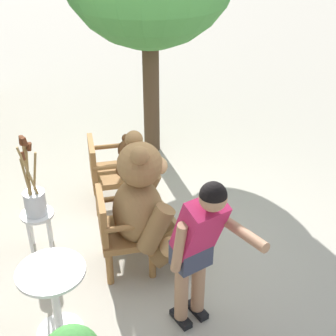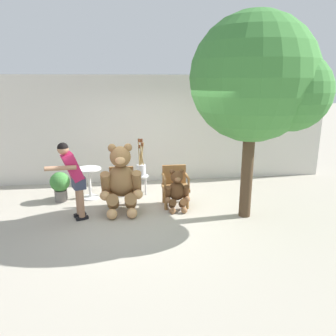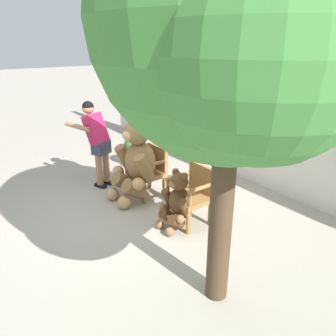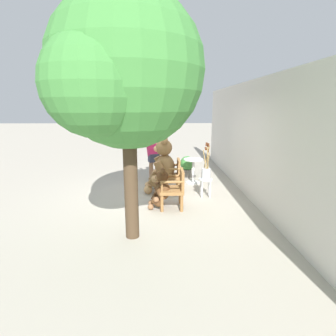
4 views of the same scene
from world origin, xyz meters
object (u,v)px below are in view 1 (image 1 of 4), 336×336
brush_bucket (34,196)px  teddy_bear_large (146,206)px  teddy_bear_small (132,171)px  round_side_table (55,295)px  wooden_chair_left (120,229)px  person_visitor (198,242)px  white_stool (38,221)px  wooden_chair_right (108,171)px

brush_bucket → teddy_bear_large: bearing=-113.0°
teddy_bear_small → round_side_table: size_ratio=1.22×
wooden_chair_left → teddy_bear_large: (0.00, -0.26, 0.24)m
wooden_chair_left → person_visitor: size_ratio=0.55×
teddy_bear_large → person_visitor: (-0.90, -0.27, 0.22)m
teddy_bear_small → person_visitor: 2.13m
teddy_bear_small → white_stool: 1.30m
teddy_bear_large → teddy_bear_small: bearing=-1.5°
teddy_bear_large → white_stool: 1.21m
teddy_bear_large → teddy_bear_small: size_ratio=1.64×
wooden_chair_left → wooden_chair_right: size_ratio=1.00×
wooden_chair_left → person_visitor: (-0.90, -0.53, 0.46)m
white_stool → teddy_bear_large: bearing=-113.0°
wooden_chair_left → white_stool: size_ratio=1.87×
white_stool → wooden_chair_left: bearing=-119.3°
teddy_bear_large → round_side_table: teddy_bear_large is taller
teddy_bear_small → teddy_bear_large: bearing=178.5°
brush_bucket → teddy_bear_small: bearing=-57.5°
wooden_chair_left → teddy_bear_small: size_ratio=0.98×
wooden_chair_left → person_visitor: 1.14m
wooden_chair_right → person_visitor: 2.17m
wooden_chair_left → teddy_bear_large: size_ratio=0.60×
person_visitor → brush_bucket: size_ratio=1.73×
teddy_bear_small → round_side_table: teddy_bear_small is taller
brush_bucket → wooden_chair_right: bearing=-49.2°
teddy_bear_small → brush_bucket: size_ratio=0.98×
teddy_bear_small → brush_bucket: bearing=122.5°
person_visitor → brush_bucket: 1.92m
teddy_bear_large → person_visitor: person_visitor is taller
teddy_bear_large → wooden_chair_right: bearing=12.6°
wooden_chair_left → brush_bucket: bearing=60.8°
wooden_chair_right → brush_bucket: size_ratio=0.96×
wooden_chair_right → teddy_bear_large: teddy_bear_large is taller
white_stool → wooden_chair_right: bearing=-49.1°
wooden_chair_right → brush_bucket: bearing=130.8°
wooden_chair_right → wooden_chair_left: bearing=180.0°
brush_bucket → round_side_table: (-1.20, -0.17, -0.23)m
wooden_chair_right → white_stool: 1.08m
person_visitor → white_stool: (1.35, 1.34, -0.56)m
wooden_chair_right → teddy_bear_small: 0.29m
teddy_bear_large → white_stool: (0.45, 1.07, -0.35)m
wooden_chair_left → teddy_bear_small: (1.15, -0.29, -0.03)m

